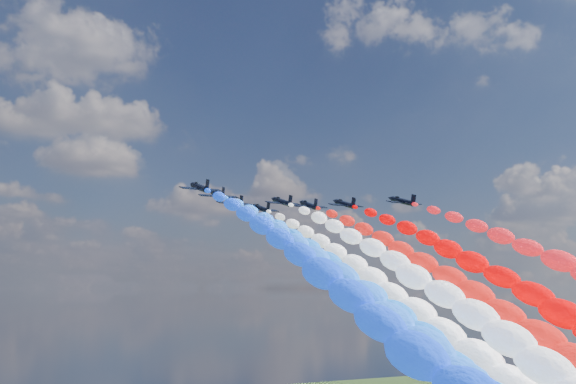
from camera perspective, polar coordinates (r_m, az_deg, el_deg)
name	(u,v)px	position (r m, az deg, el deg)	size (l,w,h in m)	color
jet_0	(200,187)	(151.88, -7.41, 0.39)	(9.32, 12.49, 2.75)	black
trail_0	(312,278)	(101.74, 2.04, -7.26)	(6.16, 101.27, 44.96)	#0F39E2
jet_1	(218,195)	(162.94, -5.92, -0.21)	(9.32, 12.49, 2.75)	black
trail_1	(326,279)	(113.43, 3.25, -7.34)	(6.16, 101.27, 44.96)	#1D66FF
jet_2	(234,202)	(176.39, -4.58, -0.84)	(9.32, 12.49, 2.75)	black
trail_2	(337,280)	(127.46, 4.13, -7.42)	(6.16, 101.27, 44.96)	#166FFF
jet_3	(282,202)	(175.58, -0.49, -0.83)	(9.32, 12.49, 2.75)	black
trail_3	(405,280)	(128.71, 9.77, -7.33)	(6.16, 101.27, 44.96)	white
jet_4	(261,208)	(190.30, -2.27, -1.39)	(9.32, 12.49, 2.75)	black
trail_4	(364,281)	(142.43, 6.37, -7.46)	(6.16, 101.27, 44.96)	white
jet_5	(309,205)	(182.58, 1.75, -1.11)	(9.32, 12.49, 2.75)	black
trail_5	(435,281)	(136.91, 12.23, -7.31)	(6.16, 101.27, 44.96)	red
jet_6	(345,204)	(180.49, 4.79, -1.00)	(9.32, 12.49, 2.75)	black
trail_6	(487,281)	(136.65, 16.38, -7.16)	(6.16, 101.27, 44.96)	#E70002
jet_7	(403,201)	(176.86, 9.61, -0.77)	(9.32, 12.49, 2.75)	black
trail_7	(574,280)	(136.27, 22.92, -6.85)	(6.16, 101.27, 44.96)	red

